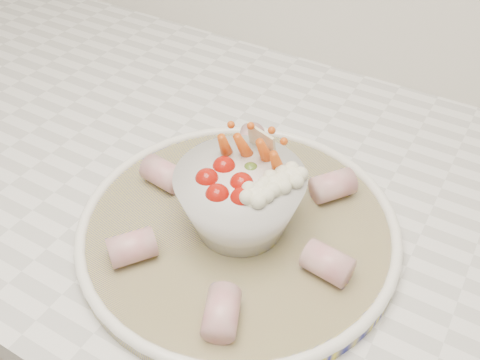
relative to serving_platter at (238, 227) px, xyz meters
The scene contains 3 objects.
serving_platter is the anchor object (origin of this frame).
veggie_bowl 0.04m from the serving_platter, 34.86° to the left, with size 0.13×0.13×0.10m.
cured_meat_rolls 0.02m from the serving_platter, behind, with size 0.27×0.28×0.03m.
Camera 1 is at (0.20, 1.03, 1.36)m, focal length 40.00 mm.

